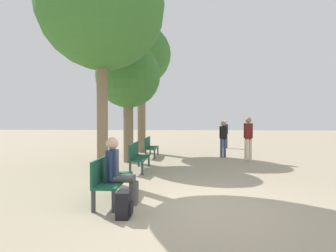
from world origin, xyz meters
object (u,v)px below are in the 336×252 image
person_seated (118,169)px  pedestrian_far (248,136)px  bench_row_2 (150,146)px  tree_row_2 (141,56)px  bench_row_0 (110,175)px  pedestrian_near (225,132)px  bench_row_1 (137,155)px  pedestrian_mid (223,137)px  tree_row_1 (128,77)px  backpack (124,205)px  tree_row_0 (102,7)px

person_seated → pedestrian_far: (3.83, 5.56, 0.33)m
bench_row_2 → tree_row_2: (-0.65, 1.67, 4.40)m
bench_row_2 → person_seated: bearing=-88.0°
bench_row_0 → pedestrian_near: (3.96, 10.39, 0.43)m
bench_row_1 → bench_row_2: (0.00, 3.18, 0.00)m
pedestrian_near → pedestrian_mid: 4.00m
pedestrian_far → bench_row_1: bearing=-152.2°
tree_row_1 → backpack: 6.70m
tree_row_0 → bench_row_0: bearing=-67.7°
person_seated → bench_row_2: bearing=92.0°
tree_row_2 → pedestrian_far: (4.72, -2.70, -3.90)m
tree_row_1 → pedestrian_near: tree_row_1 is taller
bench_row_0 → pedestrian_mid: 7.24m
tree_row_1 → bench_row_2: bearing=66.4°
tree_row_2 → pedestrian_far: bearing=-29.8°
bench_row_0 → pedestrian_mid: bearing=63.3°
tree_row_1 → person_seated: tree_row_1 is taller
tree_row_2 → person_seated: (0.89, -8.26, -4.23)m
bench_row_2 → tree_row_0: 6.32m
tree_row_1 → person_seated: bearing=-80.1°
backpack → pedestrian_mid: pedestrian_mid is taller
pedestrian_near → pedestrian_far: pedestrian_far is taller
tree_row_2 → pedestrian_near: 6.53m
tree_row_1 → backpack: bearing=-78.6°
bench_row_1 → tree_row_2: tree_row_2 is taller
tree_row_0 → pedestrian_far: size_ratio=3.57×
bench_row_1 → tree_row_1: (-0.65, 1.68, 2.83)m
pedestrian_far → backpack: bearing=-119.5°
bench_row_0 → tree_row_0: (-0.65, 1.59, 4.11)m
tree_row_0 → tree_row_1: 3.51m
person_seated → pedestrian_near: bearing=70.7°
tree_row_0 → person_seated: 4.42m
pedestrian_near → pedestrian_far: (0.11, -5.06, 0.07)m
person_seated → pedestrian_near: size_ratio=0.79×
bench_row_1 → bench_row_2: same height
bench_row_2 → bench_row_1: bearing=-90.0°
bench_row_0 → pedestrian_far: 6.72m
pedestrian_near → tree_row_2: bearing=-152.9°
tree_row_0 → pedestrian_mid: bearing=51.3°
bench_row_0 → bench_row_1: (0.00, 3.18, 0.00)m
bench_row_1 → pedestrian_near: pedestrian_near is taller
bench_row_2 → pedestrian_far: size_ratio=0.88×
tree_row_2 → pedestrian_far: tree_row_2 is taller
bench_row_0 → pedestrian_near: size_ratio=0.95×
pedestrian_far → pedestrian_near: bearing=91.2°
bench_row_1 → person_seated: 3.42m
bench_row_2 → tree_row_2: 4.75m
pedestrian_mid → person_seated: bearing=-114.3°
pedestrian_mid → bench_row_1: bearing=-134.7°
person_seated → backpack: size_ratio=2.93×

